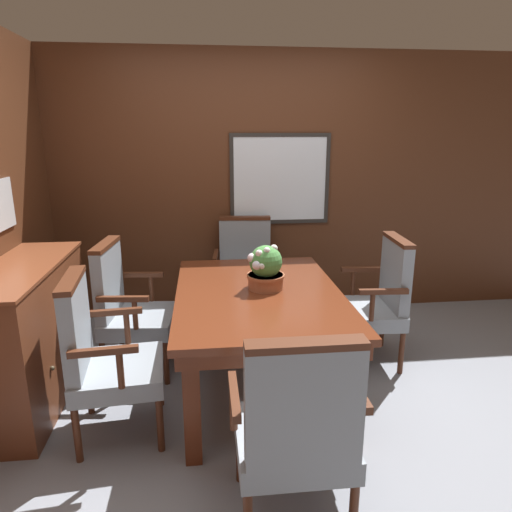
% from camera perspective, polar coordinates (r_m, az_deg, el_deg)
% --- Properties ---
extents(ground_plane, '(14.00, 14.00, 0.00)m').
position_cam_1_polar(ground_plane, '(3.15, 1.85, -18.28)').
color(ground_plane, gray).
extents(wall_back, '(7.20, 0.08, 2.45)m').
position_cam_1_polar(wall_back, '(4.33, -1.23, 8.53)').
color(wall_back, '#4C2816').
rests_on(wall_back, ground_plane).
extents(dining_table, '(1.08, 1.57, 0.72)m').
position_cam_1_polar(dining_table, '(3.05, 0.32, -6.11)').
color(dining_table, '#562614').
rests_on(dining_table, ground_plane).
extents(chair_head_far, '(0.59, 0.54, 0.98)m').
position_cam_1_polar(chair_head_far, '(4.19, -1.36, -1.67)').
color(chair_head_far, '#472314').
rests_on(chair_head_far, ground_plane).
extents(chair_head_near, '(0.57, 0.50, 0.98)m').
position_cam_1_polar(chair_head_near, '(2.10, 5.14, -20.60)').
color(chair_head_near, '#472314').
rests_on(chair_head_near, ground_plane).
extents(chair_left_near, '(0.54, 0.59, 0.98)m').
position_cam_1_polar(chair_left_near, '(2.80, -18.61, -11.57)').
color(chair_left_near, '#472314').
rests_on(chair_left_near, ground_plane).
extents(chair_right_far, '(0.53, 0.59, 0.98)m').
position_cam_1_polar(chair_right_far, '(3.61, 14.90, -5.08)').
color(chair_right_far, '#472314').
rests_on(chair_right_far, ground_plane).
extents(chair_left_far, '(0.55, 0.60, 0.98)m').
position_cam_1_polar(chair_left_far, '(3.48, -15.74, -5.91)').
color(chair_left_far, '#472314').
rests_on(chair_left_far, ground_plane).
extents(potted_plant, '(0.25, 0.26, 0.30)m').
position_cam_1_polar(potted_plant, '(3.03, 1.20, -1.55)').
color(potted_plant, '#9E5638').
rests_on(potted_plant, dining_table).
extents(sideboard_cabinet, '(0.45, 1.28, 0.93)m').
position_cam_1_polar(sideboard_cabinet, '(3.35, -26.49, -8.79)').
color(sideboard_cabinet, brown).
rests_on(sideboard_cabinet, ground_plane).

